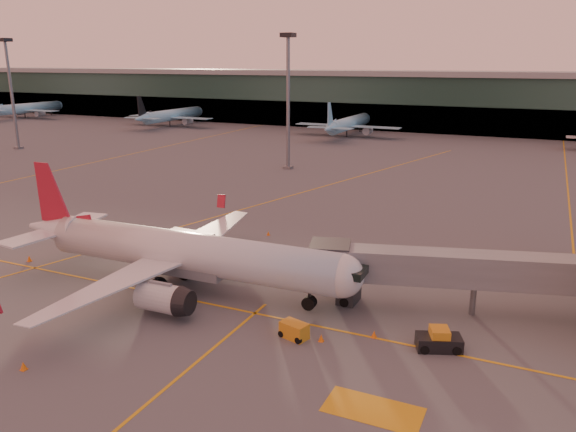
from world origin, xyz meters
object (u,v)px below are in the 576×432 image
at_px(gpu_cart, 294,331).
at_px(pushback_tug, 439,341).
at_px(main_airplane, 179,253).
at_px(catering_truck, 189,249).

height_order(gpu_cart, pushback_tug, pushback_tug).
xyz_separation_m(main_airplane, catering_truck, (-2.01, 4.50, -1.30)).
xyz_separation_m(main_airplane, pushback_tug, (24.13, -1.57, -2.85)).
bearing_deg(gpu_cart, catering_truck, 165.79).
height_order(catering_truck, pushback_tug, catering_truck).
height_order(main_airplane, gpu_cart, main_airplane).
distance_m(main_airplane, catering_truck, 5.09).
distance_m(catering_truck, pushback_tug, 26.87).
height_order(catering_truck, gpu_cart, catering_truck).
bearing_deg(gpu_cart, main_airplane, 177.50).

